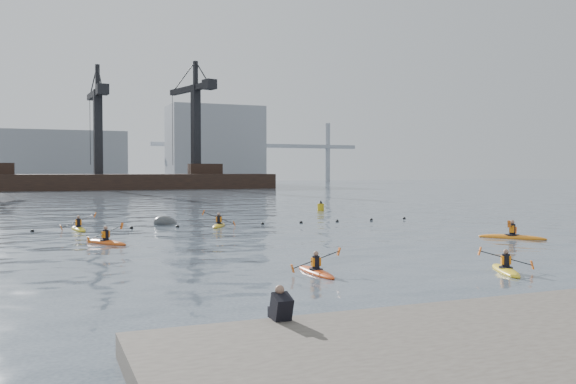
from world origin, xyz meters
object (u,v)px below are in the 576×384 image
object	(u,v)px
kayaker_5	(78,228)
kayaker_4	(512,236)
kayaker_1	(506,269)
kayaker_2	(106,242)
mooring_buoy	(166,224)
nav_buoy	(321,207)
kayaker_3	(219,225)
kayaker_0	(316,271)

from	to	relation	value
kayaker_5	kayaker_4	bearing A→B (deg)	-39.66
kayaker_1	kayaker_4	size ratio (longest dim) A/B	0.91
kayaker_4	kayaker_5	bearing A→B (deg)	-72.46
kayaker_2	mooring_buoy	bearing A→B (deg)	33.04
kayaker_5	nav_buoy	xyz separation A→B (m)	(22.28, 11.07, 0.25)
kayaker_3	kayaker_5	world-z (taller)	kayaker_3
kayaker_1	nav_buoy	xyz separation A→B (m)	(8.27, 34.17, 0.26)
kayaker_1	kayaker_0	bearing A→B (deg)	-173.28
nav_buoy	kayaker_5	bearing A→B (deg)	-153.57
kayaker_0	kayaker_5	size ratio (longest dim) A/B	0.88
kayaker_2	kayaker_4	distance (m)	22.19
kayaker_4	kayaker_5	size ratio (longest dim) A/B	0.99
kayaker_1	nav_buoy	world-z (taller)	nav_buoy
kayaker_0	kayaker_4	size ratio (longest dim) A/B	0.89
nav_buoy	kayaker_3	bearing A→B (deg)	-137.74
kayaker_1	mooring_buoy	xyz separation A→B (m)	(-7.97, 25.53, -0.09)
kayaker_4	mooring_buoy	size ratio (longest dim) A/B	1.48
kayaker_4	nav_buoy	world-z (taller)	kayaker_4
kayaker_3	kayaker_5	distance (m)	9.07
mooring_buoy	nav_buoy	xyz separation A→B (m)	(16.24, 8.64, 0.35)
kayaker_4	mooring_buoy	distance (m)	23.31
kayaker_4	nav_buoy	bearing A→B (deg)	-129.79
kayaker_2	kayaker_3	distance (m)	10.85
kayaker_2	nav_buoy	distance (m)	28.76
kayaker_5	mooring_buoy	xyz separation A→B (m)	(6.03, 2.43, -0.10)
kayaker_2	kayaker_5	size ratio (longest dim) A/B	0.93
kayaker_4	mooring_buoy	bearing A→B (deg)	-85.62
kayaker_5	kayaker_2	bearing A→B (deg)	-90.49
kayaker_1	kayaker_4	xyz separation A→B (m)	(8.27, 8.81, 0.02)
kayaker_3	kayaker_4	world-z (taller)	kayaker_3
kayaker_3	kayaker_0	bearing A→B (deg)	-70.26
kayaker_4	kayaker_1	bearing A→B (deg)	7.01
kayaker_0	kayaker_1	xyz separation A→B (m)	(6.75, -2.33, 0.00)
kayaker_1	mooring_buoy	distance (m)	26.75
kayaker_0	kayaker_2	xyz separation A→B (m)	(-6.32, 12.55, 0.01)
kayaker_3	kayaker_4	size ratio (longest dim) A/B	1.00
kayaker_0	mooring_buoy	xyz separation A→B (m)	(-1.22, 23.20, -0.09)
kayaker_0	kayaker_3	distance (m)	19.87
kayaker_0	kayaker_1	bearing A→B (deg)	-18.99
kayaker_2	kayaker_1	bearing A→B (deg)	-80.10
mooring_buoy	kayaker_4	bearing A→B (deg)	-45.83
kayaker_5	mooring_buoy	size ratio (longest dim) A/B	1.50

